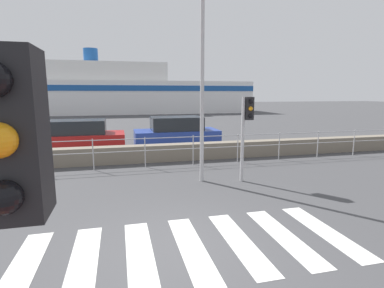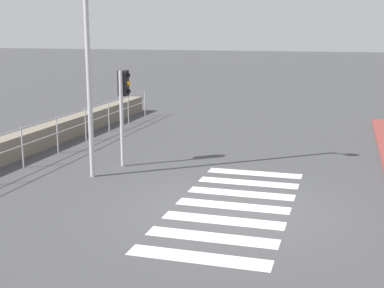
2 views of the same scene
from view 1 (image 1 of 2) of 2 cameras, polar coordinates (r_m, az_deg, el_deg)
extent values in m
plane|color=#424244|center=(5.53, -2.96, -19.42)|extent=(160.00, 160.00, 0.00)
cube|color=silver|center=(5.67, -29.59, -19.92)|extent=(0.45, 2.40, 0.01)
cube|color=silver|center=(5.49, -19.93, -20.19)|extent=(0.45, 2.40, 0.01)
cube|color=silver|center=(5.46, -9.90, -19.91)|extent=(0.45, 2.40, 0.01)
cube|color=silver|center=(5.57, -0.09, -19.08)|extent=(0.45, 2.40, 0.01)
cube|color=silver|center=(5.83, 8.98, -17.85)|extent=(0.45, 2.40, 0.01)
cube|color=silver|center=(6.20, 17.00, -16.38)|extent=(0.45, 2.40, 0.01)
cube|color=silver|center=(6.68, 23.88, -14.86)|extent=(0.45, 2.40, 0.01)
cube|color=slate|center=(11.93, -9.27, -1.82)|extent=(24.07, 0.55, 0.66)
cylinder|color=#B2B2B5|center=(10.94, -9.00, 1.03)|extent=(21.67, 0.03, 0.03)
cylinder|color=#B2B2B5|center=(11.02, -8.94, -1.26)|extent=(21.67, 0.03, 0.03)
cylinder|color=#B2B2B5|center=(11.32, -27.46, -2.24)|extent=(0.04, 0.04, 1.12)
cylinder|color=#B2B2B5|center=(11.03, -18.32, -1.93)|extent=(0.04, 0.04, 1.12)
cylinder|color=#B2B2B5|center=(11.03, -8.93, -1.55)|extent=(0.04, 0.04, 1.12)
cylinder|color=#B2B2B5|center=(11.32, 0.21, -1.14)|extent=(0.04, 0.04, 1.12)
cylinder|color=#B2B2B5|center=(11.88, 8.70, -0.74)|extent=(0.04, 0.04, 1.12)
cylinder|color=#B2B2B5|center=(12.67, 16.27, -0.36)|extent=(0.04, 0.04, 1.12)
cylinder|color=#B2B2B5|center=(13.66, 22.84, -0.03)|extent=(0.04, 0.04, 1.12)
cylinder|color=#B2B2B5|center=(14.80, 28.46, 0.25)|extent=(0.04, 0.04, 1.12)
cube|color=black|center=(1.39, -31.13, 1.47)|extent=(0.24, 0.24, 0.68)
sphere|color=black|center=(1.30, -32.11, -8.64)|extent=(0.13, 0.13, 0.13)
cylinder|color=#B2B2B5|center=(9.17, 9.60, 0.77)|extent=(0.10, 0.10, 2.57)
cube|color=black|center=(9.14, 10.75, 6.68)|extent=(0.24, 0.24, 0.68)
sphere|color=black|center=(9.00, 11.16, 7.97)|extent=(0.13, 0.13, 0.13)
sphere|color=orange|center=(9.01, 11.12, 6.63)|extent=(0.13, 0.13, 0.13)
sphere|color=black|center=(9.02, 11.08, 5.29)|extent=(0.13, 0.13, 0.13)
cylinder|color=#B2B2B5|center=(8.97, 1.96, 13.34)|extent=(0.12, 0.12, 6.51)
cube|color=white|center=(41.77, -12.74, 8.66)|extent=(33.75, 7.93, 4.19)
cube|color=white|center=(41.96, -18.58, 12.85)|extent=(18.90, 6.34, 2.31)
cube|color=#194C99|center=(37.79, -12.67, 10.36)|extent=(33.75, 0.08, 0.67)
cylinder|color=#194C99|center=(42.14, -18.74, 15.63)|extent=(1.80, 1.80, 1.80)
cube|color=#B21919|center=(15.22, -20.90, 0.39)|extent=(4.33, 1.87, 0.79)
cube|color=#1E2328|center=(15.13, -21.06, 3.06)|extent=(2.60, 1.64, 0.64)
cube|color=#233D9E|center=(15.36, -2.96, 1.17)|extent=(4.24, 1.87, 0.82)
cube|color=#1E2328|center=(15.27, -2.98, 3.95)|extent=(2.54, 1.65, 0.67)
camera|label=2|loc=(9.75, -89.25, 5.83)|focal=50.00mm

